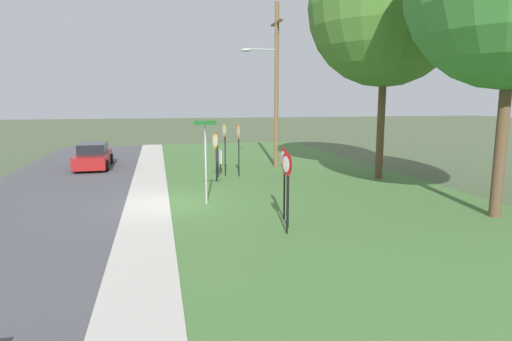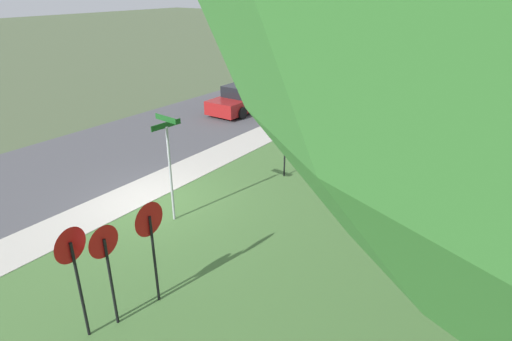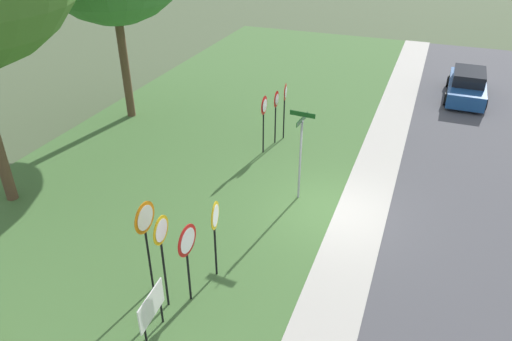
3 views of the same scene
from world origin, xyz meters
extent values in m
plane|color=#4C5B3D|center=(0.00, 0.00, 0.00)|extent=(160.00, 160.00, 0.00)
cube|color=#4C4C51|center=(0.00, -4.80, 0.01)|extent=(44.00, 6.40, 0.01)
cube|color=#BCB7AD|center=(0.00, -0.80, 0.03)|extent=(44.00, 1.60, 0.06)
cube|color=#477038|center=(0.00, 6.00, 0.02)|extent=(44.00, 12.00, 0.04)
cylinder|color=black|center=(-5.05, 3.58, 1.19)|extent=(0.06, 0.06, 2.30)
cylinder|color=orange|center=(-5.05, 3.54, 2.28)|extent=(0.79, 0.03, 0.79)
cylinder|color=white|center=(-5.05, 3.52, 2.28)|extent=(0.62, 0.01, 0.62)
cylinder|color=black|center=(-5.39, 2.94, 1.21)|extent=(0.06, 0.06, 2.34)
cylinder|color=gold|center=(-5.39, 2.90, 2.32)|extent=(0.69, 0.07, 0.69)
cylinder|color=white|center=(-5.39, 2.89, 2.32)|extent=(0.54, 0.04, 0.54)
cylinder|color=black|center=(-3.97, 2.30, 1.02)|extent=(0.06, 0.06, 1.96)
cylinder|color=gold|center=(-3.97, 2.26, 1.95)|extent=(0.71, 0.16, 0.72)
cylinder|color=white|center=(-3.97, 2.24, 1.95)|extent=(0.55, 0.12, 0.56)
cylinder|color=black|center=(-5.02, 2.52, 0.99)|extent=(0.06, 0.06, 1.90)
cylinder|color=red|center=(-5.02, 2.48, 1.88)|extent=(0.79, 0.05, 0.79)
cylinder|color=white|center=(-5.02, 2.46, 1.88)|extent=(0.62, 0.03, 0.62)
cylinder|color=black|center=(3.00, 3.53, 1.06)|extent=(0.06, 0.06, 2.04)
cone|color=red|center=(3.00, 3.49, 2.01)|extent=(0.72, 0.05, 0.72)
cone|color=white|center=(3.00, 3.47, 2.01)|extent=(0.49, 0.03, 0.49)
cylinder|color=black|center=(4.47, 3.18, 1.08)|extent=(0.06, 0.06, 2.09)
cone|color=red|center=(4.47, 3.14, 2.06)|extent=(0.67, 0.13, 0.68)
cone|color=silver|center=(4.47, 3.12, 2.06)|extent=(0.46, 0.08, 0.46)
cylinder|color=black|center=(3.94, 3.37, 1.02)|extent=(0.06, 0.06, 1.95)
cone|color=red|center=(3.94, 3.33, 1.93)|extent=(0.65, 0.05, 0.65)
cone|color=silver|center=(3.94, 3.31, 1.93)|extent=(0.44, 0.03, 0.44)
cylinder|color=#9EA0A8|center=(0.39, 1.33, 1.41)|extent=(0.07, 0.07, 2.74)
cylinder|color=#9EA0A8|center=(0.39, 1.33, 2.80)|extent=(0.09, 0.09, 0.03)
cube|color=#19511E|center=(0.39, 1.33, 2.86)|extent=(0.96, 0.10, 0.15)
cube|color=#19511E|center=(0.39, 1.33, 3.03)|extent=(0.09, 0.81, 0.15)
cylinder|color=brown|center=(-7.83, 6.29, 4.59)|extent=(0.24, 0.24, 9.11)
cube|color=brown|center=(-7.83, 6.29, 8.06)|extent=(2.10, 0.12, 0.12)
cylinder|color=gray|center=(-8.68, 6.29, 8.16)|extent=(0.09, 0.09, 0.10)
cylinder|color=gray|center=(-6.98, 6.29, 8.16)|extent=(0.09, 0.09, 0.10)
cylinder|color=#9EA0A8|center=(-7.83, 5.41, 6.60)|extent=(0.08, 1.76, 0.08)
ellipsoid|color=#B7B7BC|center=(-7.83, 4.53, 6.54)|extent=(0.40, 0.56, 0.18)
cylinder|color=black|center=(-6.69, 2.73, 0.32)|extent=(0.05, 0.05, 0.55)
cylinder|color=black|center=(-5.92, 2.79, 0.32)|extent=(0.05, 0.05, 0.55)
cube|color=white|center=(-6.30, 2.76, 0.94)|extent=(1.10, 0.11, 0.70)
cylinder|color=brown|center=(-3.05, 10.19, 3.14)|extent=(0.36, 0.36, 6.21)
sphere|color=#47752D|center=(-3.05, 10.19, 8.06)|extent=(7.26, 7.26, 7.26)
cylinder|color=brown|center=(4.24, 10.39, 2.91)|extent=(0.36, 0.36, 5.73)
cube|color=maroon|center=(-10.06, -3.98, 0.50)|extent=(4.71, 1.78, 0.68)
cube|color=black|center=(-10.06, -3.98, 1.12)|extent=(2.36, 1.48, 0.56)
cylinder|color=black|center=(-8.62, -3.10, 0.31)|extent=(0.60, 0.19, 0.60)
cylinder|color=black|center=(-8.59, -4.82, 0.31)|extent=(0.60, 0.19, 0.60)
cylinder|color=black|center=(-11.52, -3.15, 0.31)|extent=(0.60, 0.19, 0.60)
cylinder|color=black|center=(-11.49, -4.87, 0.31)|extent=(0.60, 0.19, 0.60)
camera|label=1|loc=(15.80, -0.35, 3.81)|focal=30.04mm
camera|label=2|loc=(7.67, 9.45, 6.26)|focal=29.99mm
camera|label=3|loc=(-12.61, -2.11, 8.79)|focal=33.60mm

